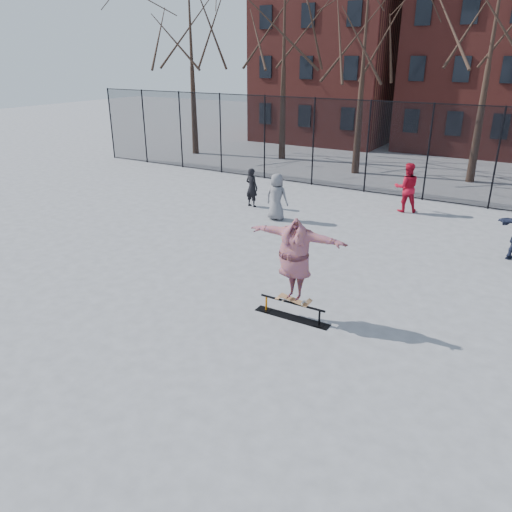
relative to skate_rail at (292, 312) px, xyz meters
The scene contains 10 objects.
ground 1.48m from the skate_rail, 139.83° to the right, with size 100.00×100.00×0.00m, color slate.
skate_rail is the anchor object (origin of this frame).
skateboard 0.30m from the skate_rail, ahead, with size 0.78×0.19×0.09m, color olive, non-canonical shape.
skater 1.31m from the skate_rail, ahead, with size 2.36×0.64×1.92m, color #553990.
bystander_grey 7.61m from the skate_rail, 121.52° to the left, with size 0.85×0.55×1.74m, color slate.
bystander_black 9.41m from the skate_rail, 127.15° to the left, with size 0.57×0.37×1.57m, color black.
bystander_red 10.01m from the skate_rail, 90.71° to the left, with size 0.93×0.73×1.92m, color red.
fence 12.25m from the skate_rail, 95.38° to the left, with size 34.03×0.07×4.00m.
tree_row 17.78m from the skate_rail, 94.84° to the left, with size 33.66×7.46×10.67m.
rowhouses 25.74m from the skate_rail, 90.91° to the left, with size 29.00×7.00×13.00m.
Camera 1 is at (5.71, -8.37, 5.75)m, focal length 35.00 mm.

